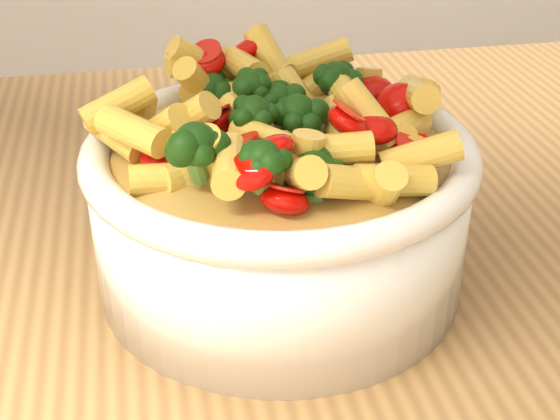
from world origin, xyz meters
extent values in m
cube|color=#B0834B|center=(0.00, 0.00, 0.88)|extent=(1.20, 0.80, 0.04)
cylinder|color=white|center=(0.05, -0.01, 0.94)|extent=(0.22, 0.22, 0.09)
ellipsoid|color=white|center=(0.05, -0.01, 0.92)|extent=(0.20, 0.20, 0.03)
torus|color=white|center=(0.05, -0.01, 0.99)|extent=(0.23, 0.23, 0.02)
ellipsoid|color=#E3B24D|center=(0.05, -0.01, 0.99)|extent=(0.20, 0.20, 0.02)
camera|label=1|loc=(-0.02, -0.40, 1.18)|focal=50.00mm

